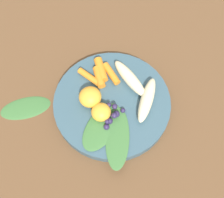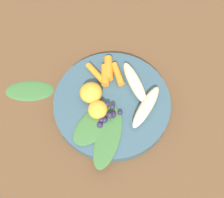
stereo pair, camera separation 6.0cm
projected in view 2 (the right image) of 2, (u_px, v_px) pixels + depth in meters
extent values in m
plane|color=brown|center=(112.00, 106.00, 0.63)|extent=(2.40, 2.40, 0.00)
cylinder|color=#385666|center=(112.00, 103.00, 0.62)|extent=(0.26, 0.26, 0.02)
ellipsoid|color=beige|center=(135.00, 82.00, 0.62)|extent=(0.06, 0.11, 0.03)
ellipsoid|color=beige|center=(146.00, 107.00, 0.59)|extent=(0.08, 0.11, 0.03)
ellipsoid|color=#F4A833|center=(98.00, 109.00, 0.59)|extent=(0.04, 0.04, 0.03)
ellipsoid|color=#F4A833|center=(91.00, 93.00, 0.60)|extent=(0.05, 0.05, 0.04)
cylinder|color=orange|center=(118.00, 74.00, 0.63)|extent=(0.03, 0.06, 0.02)
cylinder|color=orange|center=(108.00, 68.00, 0.64)|extent=(0.02, 0.06, 0.02)
cylinder|color=orange|center=(105.00, 75.00, 0.63)|extent=(0.02, 0.05, 0.02)
cylinder|color=orange|center=(96.00, 74.00, 0.63)|extent=(0.05, 0.06, 0.01)
sphere|color=#2D234C|center=(105.00, 114.00, 0.59)|extent=(0.01, 0.01, 0.01)
sphere|color=#2D234C|center=(113.00, 115.00, 0.59)|extent=(0.01, 0.01, 0.01)
sphere|color=#2D234C|center=(104.00, 120.00, 0.58)|extent=(0.01, 0.01, 0.01)
sphere|color=#2D234C|center=(100.00, 125.00, 0.58)|extent=(0.01, 0.01, 0.01)
sphere|color=#2D234C|center=(110.00, 115.00, 0.58)|extent=(0.01, 0.01, 0.01)
sphere|color=#2D234C|center=(100.00, 110.00, 0.60)|extent=(0.01, 0.01, 0.01)
sphere|color=#2D234C|center=(101.00, 120.00, 0.58)|extent=(0.01, 0.01, 0.01)
sphere|color=#2D234C|center=(101.00, 110.00, 0.59)|extent=(0.01, 0.01, 0.01)
sphere|color=#2D234C|center=(111.00, 107.00, 0.59)|extent=(0.01, 0.01, 0.01)
sphere|color=#2D234C|center=(120.00, 112.00, 0.59)|extent=(0.01, 0.01, 0.01)
sphere|color=#2D234C|center=(107.00, 104.00, 0.59)|extent=(0.01, 0.01, 0.01)
ellipsoid|color=#3D7038|center=(96.00, 124.00, 0.58)|extent=(0.13, 0.13, 0.00)
ellipsoid|color=#3D7038|center=(108.00, 138.00, 0.57)|extent=(0.09, 0.14, 0.00)
ellipsoid|color=#3D7038|center=(30.00, 90.00, 0.65)|extent=(0.11, 0.06, 0.01)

